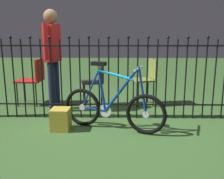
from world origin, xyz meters
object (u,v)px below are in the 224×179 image
chair_charcoal (96,79)px  person_visitor (52,51)px  display_crate (61,119)px  bicycle (113,107)px  chair_olive (147,77)px  chair_red (34,77)px

chair_charcoal → person_visitor: size_ratio=0.47×
person_visitor → display_crate: bearing=-71.9°
bicycle → chair_olive: 1.44m
chair_charcoal → display_crate: bearing=-108.7°
chair_charcoal → chair_olive: (0.93, 0.12, 0.02)m
display_crate → chair_olive: bearing=44.4°
chair_charcoal → display_crate: 1.29m
chair_olive → display_crate: size_ratio=2.80×
chair_charcoal → chair_red: (-1.16, 0.10, 0.02)m
chair_olive → display_crate: chair_olive is taller
display_crate → chair_red: bearing=120.7°
chair_red → person_visitor: person_visitor is taller
bicycle → chair_red: size_ratio=1.66×
chair_red → display_crate: bearing=-59.3°
bicycle → chair_red: bicycle is taller
bicycle → chair_olive: bearing=64.5°
chair_olive → chair_red: bearing=-179.4°
bicycle → chair_charcoal: 1.22m
chair_olive → person_visitor: 1.75m
bicycle → chair_charcoal: size_ratio=1.76×
bicycle → chair_olive: (0.61, 1.28, 0.20)m
chair_charcoal → chair_olive: chair_olive is taller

